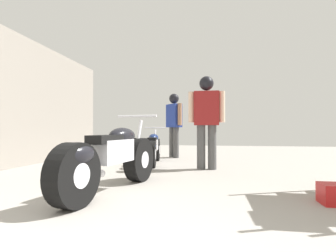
# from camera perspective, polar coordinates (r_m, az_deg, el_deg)

# --- Properties ---
(ground_plane) EXTENTS (16.56, 16.56, 0.00)m
(ground_plane) POSITION_cam_1_polar(r_m,az_deg,el_deg) (4.38, -0.83, -10.56)
(ground_plane) COLOR gray
(motorcycle_maroon_cruiser) EXTENTS (0.70, 2.03, 0.95)m
(motorcycle_maroon_cruiser) POSITION_cam_1_polar(r_m,az_deg,el_deg) (3.22, -12.08, -6.82)
(motorcycle_maroon_cruiser) COLOR black
(motorcycle_maroon_cruiser) RESTS_ON ground_plane
(motorcycle_black_naked) EXTENTS (0.53, 1.73, 0.80)m
(motorcycle_black_naked) POSITION_cam_1_polar(r_m,az_deg,el_deg) (5.77, -3.32, -4.91)
(motorcycle_black_naked) COLOR black
(motorcycle_black_naked) RESTS_ON ground_plane
(mechanic_in_blue) EXTENTS (0.51, 0.58, 1.70)m
(mechanic_in_blue) POSITION_cam_1_polar(r_m,az_deg,el_deg) (7.10, 1.30, 1.46)
(mechanic_in_blue) COLOR #4C4C4C
(mechanic_in_blue) RESTS_ON ground_plane
(mechanic_with_helmet) EXTENTS (0.68, 0.27, 1.75)m
(mechanic_with_helmet) POSITION_cam_1_polar(r_m,az_deg,el_deg) (5.05, 8.26, 2.68)
(mechanic_with_helmet) COLOR #4C4C4C
(mechanic_with_helmet) RESTS_ON ground_plane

